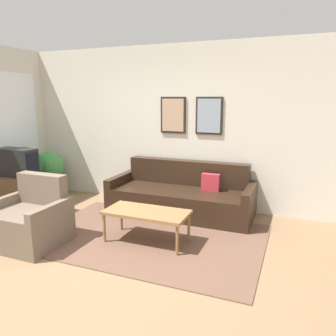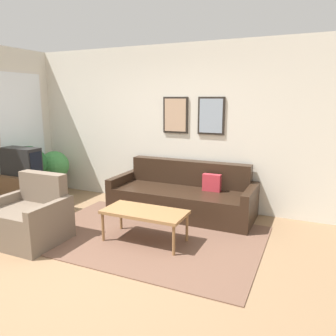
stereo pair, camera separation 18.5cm
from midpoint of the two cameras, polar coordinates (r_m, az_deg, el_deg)
name	(u,v)px [view 2 (the right image)]	position (r m, az deg, el deg)	size (l,w,h in m)	color
ground_plane	(74,261)	(4.02, -14.68, -15.35)	(16.00, 16.00, 0.00)	#846647
area_rug	(147,236)	(4.50, -2.45, -11.81)	(3.00, 2.02, 0.01)	brown
wall_back	(164,126)	(5.70, 0.30, 7.29)	(8.00, 0.09, 2.70)	beige
couch	(183,197)	(5.28, 3.63, -4.98)	(2.28, 0.90, 0.82)	black
coffee_table	(145,213)	(4.22, -2.80, -7.90)	(1.07, 0.51, 0.42)	olive
tv_stand	(24,193)	(5.83, -22.97, -4.03)	(0.68, 0.47, 0.61)	brown
tv	(21,161)	(5.72, -23.38, 1.06)	(0.65, 0.28, 0.44)	black
armchair	(30,219)	(4.60, -21.81, -8.29)	(0.88, 0.76, 0.86)	#6B5B4C
potted_plant_tall	(29,165)	(6.24, -22.29, 0.42)	(0.62, 0.62, 1.01)	beige
potted_plant_by_window	(55,166)	(6.62, -18.39, 0.25)	(0.55, 0.55, 0.84)	slate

